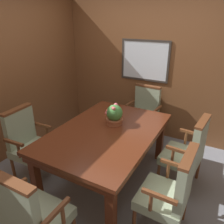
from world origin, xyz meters
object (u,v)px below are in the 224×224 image
at_px(chair_right_near, 171,191).
at_px(chair_left_near, 28,141).
at_px(chair_head_near, 31,215).
at_px(chair_right_far, 188,151).
at_px(potted_plant, 114,115).
at_px(chair_head_far, 144,112).
at_px(dining_table, 107,136).

bearing_deg(chair_right_near, chair_left_near, -88.18).
distance_m(chair_head_near, chair_right_far, 1.94).
distance_m(chair_right_near, potted_plant, 1.21).
xyz_separation_m(chair_right_far, chair_left_near, (-1.99, -0.81, 0.00)).
distance_m(chair_head_far, chair_right_far, 1.31).
xyz_separation_m(dining_table, chair_head_far, (0.04, 1.29, -0.13)).
bearing_deg(chair_right_far, chair_left_near, -62.48).
bearing_deg(dining_table, potted_plant, 89.64).
xyz_separation_m(chair_right_far, potted_plant, (-0.98, -0.17, 0.36)).
height_order(chair_head_far, chair_left_near, same).
xyz_separation_m(chair_head_near, potted_plant, (0.02, 1.49, 0.36)).
bearing_deg(chair_head_near, dining_table, -91.23).
relative_size(chair_head_near, chair_head_far, 1.00).
bearing_deg(chair_head_far, potted_plant, -87.92).
bearing_deg(chair_head_near, potted_plant, -91.16).
xyz_separation_m(dining_table, chair_right_far, (0.98, 0.39, -0.13)).
relative_size(dining_table, chair_right_near, 1.80).
bearing_deg(chair_left_near, potted_plant, -60.94).
bearing_deg(potted_plant, chair_left_near, -147.89).
xyz_separation_m(chair_head_far, chair_right_near, (0.94, -1.71, 0.00)).
relative_size(chair_right_far, potted_plant, 3.53).
height_order(dining_table, chair_head_far, chair_head_far).
relative_size(chair_head_near, chair_right_far, 1.00).
bearing_deg(chair_left_near, chair_head_far, -34.36).
bearing_deg(chair_head_near, chair_left_near, -41.29).
xyz_separation_m(chair_left_near, potted_plant, (1.01, 0.63, 0.36)).
relative_size(chair_right_far, chair_right_near, 1.00).
distance_m(chair_right_far, chair_right_near, 0.80).
relative_size(chair_right_far, chair_left_near, 1.00).
distance_m(dining_table, chair_right_far, 1.06).
relative_size(chair_head_far, potted_plant, 3.53).
height_order(dining_table, chair_left_near, chair_left_near).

